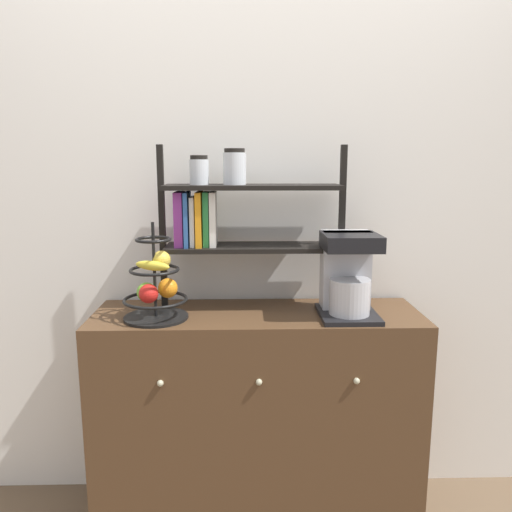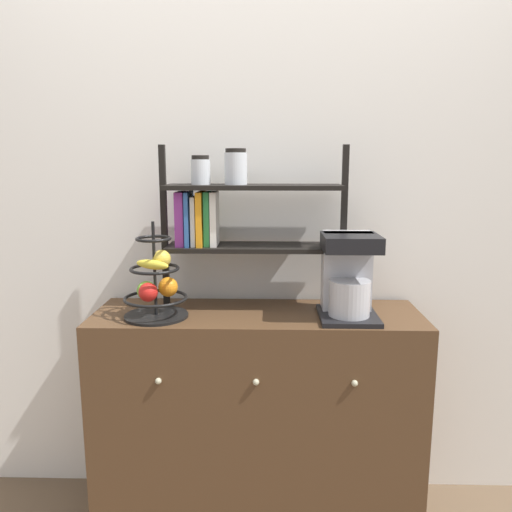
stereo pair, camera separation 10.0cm
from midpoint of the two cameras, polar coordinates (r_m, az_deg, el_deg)
name	(u,v)px [view 1 (the left image)]	position (r m, az deg, el deg)	size (l,w,h in m)	color
wall_back	(256,206)	(2.15, -1.38, 5.68)	(7.00, 0.05, 2.60)	silver
sideboard	(257,417)	(2.16, -1.25, -17.97)	(1.30, 0.42, 0.90)	#4C331E
coffee_maker	(348,274)	(1.95, 8.99, -2.10)	(0.22, 0.26, 0.32)	black
fruit_stand	(156,287)	(1.93, -12.87, -3.50)	(0.24, 0.24, 0.37)	black
shelf_hutch	(228,211)	(2.00, -4.69, 5.09)	(0.74, 0.20, 0.65)	black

